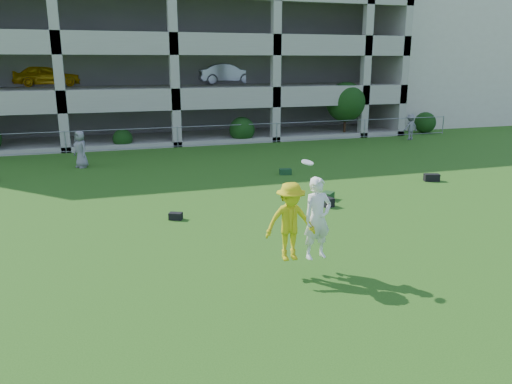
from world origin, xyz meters
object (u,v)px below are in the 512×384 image
object	(u,v)px
stucco_building	(428,58)
bystander_c	(81,149)
bystander_f	(410,127)
crate_d	(328,202)
frisbee_contest	(299,221)
parking_garage	(154,43)

from	to	relation	value
stucco_building	bystander_c	xyz separation A→B (m)	(-28.14, -13.18, -4.15)
stucco_building	bystander_f	bearing A→B (deg)	-129.36
crate_d	stucco_building	bearing A→B (deg)	48.22
stucco_building	crate_d	bearing A→B (deg)	-131.78
frisbee_contest	parking_garage	distance (m)	27.50
bystander_c	bystander_f	bearing A→B (deg)	65.20
bystander_f	parking_garage	xyz separation A→B (m)	(-14.30, 10.32, 5.22)
stucco_building	frisbee_contest	distance (m)	36.11
bystander_c	frisbee_contest	world-z (taller)	frisbee_contest
stucco_building	bystander_f	size ratio (longest dim) A/B	10.06
stucco_building	parking_garage	size ratio (longest dim) A/B	0.53
bystander_c	parking_garage	world-z (taller)	parking_garage
bystander_f	parking_garage	distance (m)	18.39
stucco_building	bystander_f	world-z (taller)	stucco_building
bystander_c	parking_garage	size ratio (longest dim) A/B	0.06
bystander_c	frisbee_contest	size ratio (longest dim) A/B	0.73
frisbee_contest	bystander_c	bearing A→B (deg)	109.04
parking_garage	crate_d	bearing A→B (deg)	-82.63
bystander_c	parking_garage	bearing A→B (deg)	125.95
stucco_building	bystander_c	world-z (taller)	stucco_building
stucco_building	frisbee_contest	size ratio (longest dim) A/B	6.89
stucco_building	parking_garage	world-z (taller)	parking_garage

